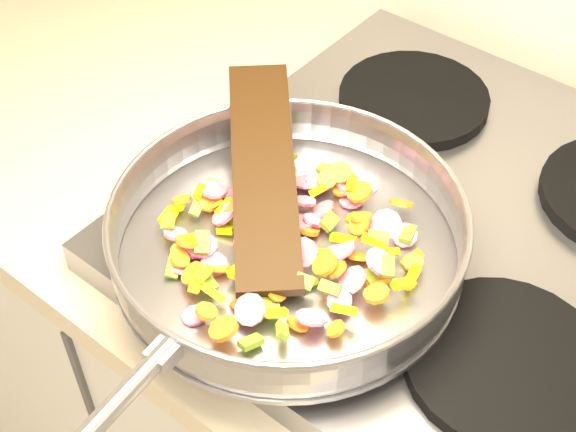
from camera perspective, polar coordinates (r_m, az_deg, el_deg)
The scene contains 7 objects.
cooktop at distance 0.92m, azimuth 11.36°, elevation -0.78°, with size 0.60×0.60×0.04m, color #939399.
grate_fl at distance 0.86m, azimuth -1.10°, elevation -0.54°, with size 0.19×0.19×0.02m, color black.
grate_fr at distance 0.78m, azimuth 15.19°, elevation -9.95°, with size 0.19×0.19×0.02m, color black.
grate_bl at distance 1.04m, azimuth 8.93°, elevation 8.23°, with size 0.19×0.19×0.02m, color black.
saute_pan at distance 0.80m, azimuth -0.07°, elevation -1.15°, with size 0.40×0.57×0.06m.
vegetable_heap at distance 0.81m, azimuth -0.19°, elevation -1.57°, with size 0.27×0.29×0.05m.
wooden_spatula at distance 0.84m, azimuth -1.76°, elevation 3.20°, with size 0.29×0.07×0.01m, color black.
Camera 1 is at (-0.45, 1.07, 1.57)m, focal length 50.00 mm.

